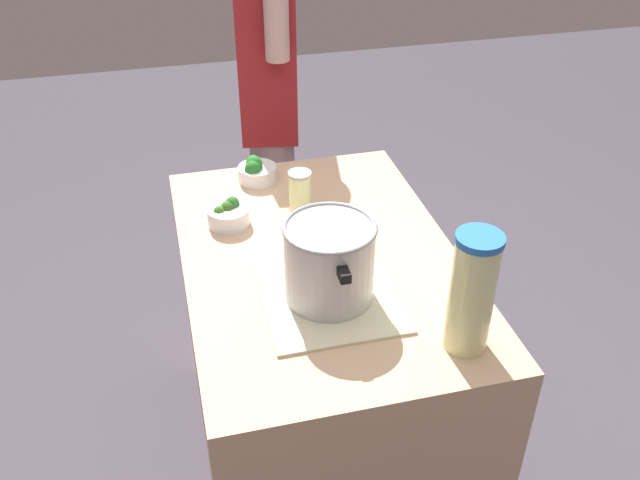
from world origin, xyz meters
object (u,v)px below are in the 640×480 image
object	(u,v)px
mason_jar	(302,191)
broccoli_bowl_front	(228,214)
cooking_pot	(329,260)
lemonade_pitcher	(472,293)
person_cook	(269,105)
broccoli_bowl_back	(336,226)
broccoli_bowl_center	(256,171)

from	to	relation	value
mason_jar	broccoli_bowl_front	distance (m)	0.22
cooking_pot	lemonade_pitcher	bearing A→B (deg)	-132.85
lemonade_pitcher	broccoli_bowl_front	world-z (taller)	lemonade_pitcher
lemonade_pitcher	broccoli_bowl_front	size ratio (longest dim) A/B	2.46
mason_jar	person_cook	size ratio (longest dim) A/B	0.07
lemonade_pitcher	person_cook	size ratio (longest dim) A/B	0.18
broccoli_bowl_front	person_cook	size ratio (longest dim) A/B	0.07
lemonade_pitcher	mason_jar	xyz separation A→B (m)	(0.66, 0.23, -0.09)
person_cook	mason_jar	bearing A→B (deg)	177.45
lemonade_pitcher	person_cook	world-z (taller)	person_cook
person_cook	broccoli_bowl_back	bearing A→B (deg)	-177.88
cooking_pot	broccoli_bowl_center	size ratio (longest dim) A/B	2.40
cooking_pot	lemonade_pitcher	distance (m)	0.35
broccoli_bowl_front	broccoli_bowl_center	distance (m)	0.26
lemonade_pitcher	cooking_pot	bearing A→B (deg)	47.15
broccoli_bowl_center	person_cook	distance (m)	0.50
lemonade_pitcher	broccoli_bowl_center	xyz separation A→B (m)	(0.86, 0.33, -0.11)
person_cook	broccoli_bowl_front	bearing A→B (deg)	160.49
broccoli_bowl_center	broccoli_bowl_back	world-z (taller)	broccoli_bowl_center
mason_jar	broccoli_bowl_front	size ratio (longest dim) A/B	1.04
lemonade_pitcher	mason_jar	bearing A→B (deg)	19.15
cooking_pot	person_cook	xyz separation A→B (m)	(1.10, -0.06, -0.07)
lemonade_pitcher	mason_jar	distance (m)	0.70
broccoli_bowl_back	lemonade_pitcher	bearing A→B (deg)	-161.51
lemonade_pitcher	broccoli_bowl_front	distance (m)	0.78
cooking_pot	lemonade_pitcher	size ratio (longest dim) A/B	0.98
cooking_pot	mason_jar	distance (m)	0.42
broccoli_bowl_center	person_cook	bearing A→B (deg)	-15.32
broccoli_bowl_back	broccoli_bowl_center	bearing A→B (deg)	24.07
lemonade_pitcher	broccoli_bowl_back	world-z (taller)	lemonade_pitcher
mason_jar	cooking_pot	bearing A→B (deg)	176.37
cooking_pot	mason_jar	world-z (taller)	cooking_pot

